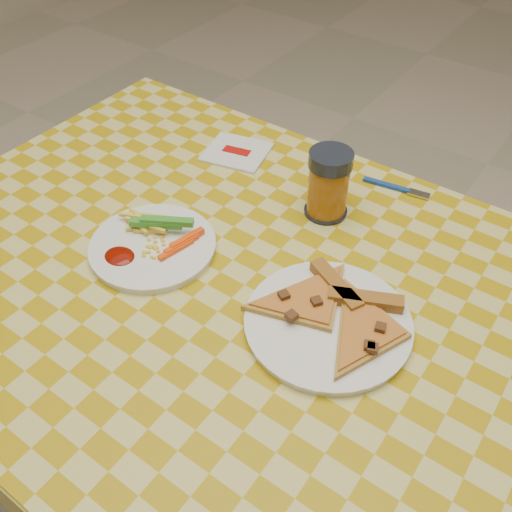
# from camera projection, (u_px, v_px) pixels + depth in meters

# --- Properties ---
(ground) EXTENTS (8.00, 8.00, 0.00)m
(ground) POSITION_uv_depth(u_px,v_px,m) (249.00, 489.00, 1.45)
(ground) COLOR #BCB498
(ground) RESTS_ON ground
(table) EXTENTS (1.28, 0.88, 0.76)m
(table) POSITION_uv_depth(u_px,v_px,m) (245.00, 314.00, 0.98)
(table) COLOR silver
(table) RESTS_ON ground
(plate_left) EXTENTS (0.22, 0.22, 0.01)m
(plate_left) POSITION_uv_depth(u_px,v_px,m) (153.00, 247.00, 0.99)
(plate_left) COLOR white
(plate_left) RESTS_ON table
(plate_right) EXTENTS (0.32, 0.32, 0.01)m
(plate_right) POSITION_uv_depth(u_px,v_px,m) (328.00, 324.00, 0.86)
(plate_right) COLOR white
(plate_right) RESTS_ON table
(fries_veggies) EXTENTS (0.17, 0.15, 0.04)m
(fries_veggies) POSITION_uv_depth(u_px,v_px,m) (154.00, 234.00, 0.99)
(fries_veggies) COLOR #EECC4B
(fries_veggies) RESTS_ON plate_left
(pizza_slices) EXTENTS (0.32, 0.26, 0.02)m
(pizza_slices) POSITION_uv_depth(u_px,v_px,m) (336.00, 312.00, 0.86)
(pizza_slices) COLOR #AF8936
(pizza_slices) RESTS_ON plate_right
(drink_glass) EXTENTS (0.08, 0.08, 0.13)m
(drink_glass) POSITION_uv_depth(u_px,v_px,m) (328.00, 184.00, 1.02)
(drink_glass) COLOR black
(drink_glass) RESTS_ON table
(napkin) EXTENTS (0.15, 0.14, 0.01)m
(napkin) POSITION_uv_depth(u_px,v_px,m) (237.00, 152.00, 1.20)
(napkin) COLOR silver
(napkin) RESTS_ON table
(fork) EXTENTS (0.13, 0.03, 0.01)m
(fork) POSITION_uv_depth(u_px,v_px,m) (397.00, 188.00, 1.11)
(fork) COLOR navy
(fork) RESTS_ON table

